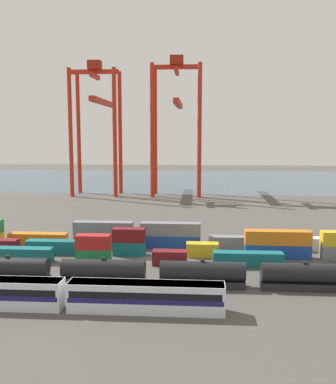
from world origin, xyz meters
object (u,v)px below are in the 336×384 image
shipping_container_9 (129,248)px  shipping_container_25 (239,243)px  freight_tank_row (202,274)px  gantry_crane_central (177,114)px  shipping_container_8 (58,247)px  gantry_crane_west (98,115)px  passenger_train (66,294)px

shipping_container_9 → shipping_container_25: 22.08m
shipping_container_25 → shipping_container_9: bearing=-164.6°
freight_tank_row → gantry_crane_central: 106.30m
shipping_container_8 → shipping_container_9: (13.94, 0.00, 0.00)m
shipping_container_8 → gantry_crane_central: bearing=77.7°
shipping_container_8 → gantry_crane_central: (18.56, 85.32, 29.03)m
shipping_container_8 → gantry_crane_central: gantry_crane_central is taller
shipping_container_9 → gantry_crane_west: (-25.55, 86.12, 28.80)m
passenger_train → gantry_crane_west: 118.12m
freight_tank_row → gantry_crane_west: (-39.40, 102.84, 28.09)m
shipping_container_25 → shipping_container_8: bearing=-170.5°
gantry_crane_west → shipping_container_8: bearing=-82.3°
freight_tank_row → shipping_container_9: size_ratio=12.13×
passenger_train → freight_tank_row: bearing=28.9°
gantry_crane_west → gantry_crane_central: 30.18m
gantry_crane_west → freight_tank_row: bearing=-69.0°
passenger_train → gantry_crane_west: (-21.43, 112.74, 27.96)m
passenger_train → gantry_crane_west: size_ratio=0.84×
passenger_train → gantry_crane_west: bearing=100.8°
freight_tank_row → shipping_container_8: bearing=149.0°
freight_tank_row → shipping_container_25: size_ratio=6.06×
passenger_train → freight_tank_row: freight_tank_row is taller
freight_tank_row → shipping_container_9: (-13.86, 16.72, -0.71)m
passenger_train → shipping_container_9: size_ratio=6.89×
shipping_container_9 → freight_tank_row: bearing=-50.3°
passenger_train → shipping_container_8: size_ratio=3.44×
freight_tank_row → shipping_container_8: (-27.80, 16.72, -0.71)m
shipping_container_9 → shipping_container_25: size_ratio=0.50×
freight_tank_row → gantry_crane_central: (-9.23, 102.04, 28.33)m
shipping_container_25 → gantry_crane_central: 86.22m
passenger_train → shipping_container_9: passenger_train is taller
freight_tank_row → passenger_train: bearing=-151.1°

